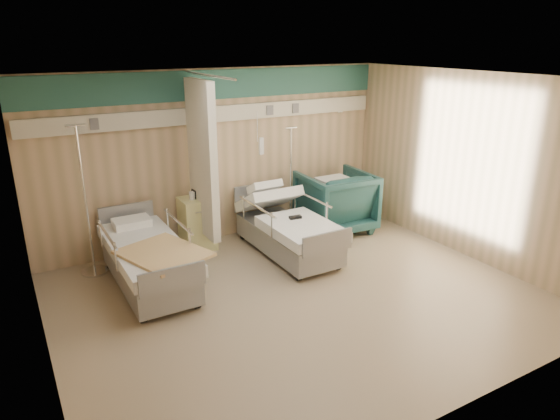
% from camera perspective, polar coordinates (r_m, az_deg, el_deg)
% --- Properties ---
extents(ground, '(6.00, 5.00, 0.00)m').
position_cam_1_polar(ground, '(6.68, 2.16, -9.95)').
color(ground, gray).
rests_on(ground, ground).
extents(room_walls, '(6.04, 5.04, 2.82)m').
position_cam_1_polar(room_walls, '(6.19, 0.88, 6.24)').
color(room_walls, tan).
rests_on(room_walls, ground).
extents(bed_right, '(1.00, 2.16, 0.63)m').
position_cam_1_polar(bed_right, '(7.83, 0.88, -2.85)').
color(bed_right, white).
rests_on(bed_right, ground).
extents(bed_left, '(1.00, 2.16, 0.63)m').
position_cam_1_polar(bed_left, '(7.05, -14.77, -6.09)').
color(bed_left, white).
rests_on(bed_left, ground).
extents(bedside_cabinet, '(0.50, 0.48, 0.85)m').
position_cam_1_polar(bedside_cabinet, '(8.09, -9.44, -1.54)').
color(bedside_cabinet, '#ECE793').
rests_on(bedside_cabinet, ground).
extents(visitor_armchair, '(1.21, 1.24, 1.06)m').
position_cam_1_polar(visitor_armchair, '(8.77, 6.35, 0.99)').
color(visitor_armchair, '#1D4849').
rests_on(visitor_armchair, ground).
extents(waffle_blanket, '(0.57, 0.50, 0.06)m').
position_cam_1_polar(waffle_blanket, '(8.62, 6.34, 4.55)').
color(waffle_blanket, silver).
rests_on(waffle_blanket, visitor_armchair).
extents(iv_stand_right, '(0.33, 0.33, 1.84)m').
position_cam_1_polar(iv_stand_right, '(8.76, 1.19, 0.01)').
color(iv_stand_right, silver).
rests_on(iv_stand_right, ground).
extents(iv_stand_left, '(0.39, 0.39, 2.16)m').
position_cam_1_polar(iv_stand_left, '(7.64, -20.77, -3.69)').
color(iv_stand_left, silver).
rests_on(iv_stand_left, ground).
extents(call_remote, '(0.20, 0.11, 0.04)m').
position_cam_1_polar(call_remote, '(7.60, 1.76, -0.84)').
color(call_remote, black).
rests_on(call_remote, bed_right).
extents(tan_blanket, '(1.15, 1.29, 0.04)m').
position_cam_1_polar(tan_blanket, '(6.53, -13.15, -4.83)').
color(tan_blanket, tan).
rests_on(tan_blanket, bed_left).
extents(toiletry_bag, '(0.26, 0.18, 0.13)m').
position_cam_1_polar(toiletry_bag, '(7.97, -9.12, 1.90)').
color(toiletry_bag, black).
rests_on(toiletry_bag, bedside_cabinet).
extents(white_cup, '(0.11, 0.11, 0.13)m').
position_cam_1_polar(white_cup, '(7.88, -10.04, 1.62)').
color(white_cup, white).
rests_on(white_cup, bedside_cabinet).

